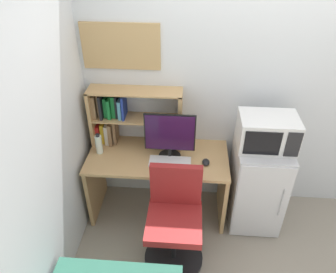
% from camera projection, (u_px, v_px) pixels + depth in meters
% --- Properties ---
extents(wall_back, '(6.40, 0.04, 2.60)m').
position_uv_depth(wall_back, '(302.00, 90.00, 2.90)').
color(wall_back, silver).
rests_on(wall_back, ground_plane).
extents(desk, '(1.33, 0.61, 0.72)m').
position_uv_depth(desk, '(158.00, 173.00, 3.16)').
color(desk, tan).
rests_on(desk, ground_plane).
extents(hutch_bookshelf, '(0.87, 0.23, 0.58)m').
position_uv_depth(hutch_bookshelf, '(122.00, 115.00, 3.05)').
color(hutch_bookshelf, tan).
rests_on(hutch_bookshelf, desk).
extents(monitor, '(0.46, 0.21, 0.46)m').
position_uv_depth(monitor, '(170.00, 135.00, 2.89)').
color(monitor, black).
rests_on(monitor, desk).
extents(keyboard, '(0.38, 0.15, 0.02)m').
position_uv_depth(keyboard, '(170.00, 162.00, 2.95)').
color(keyboard, silver).
rests_on(keyboard, desk).
extents(computer_mouse, '(0.07, 0.10, 0.04)m').
position_uv_depth(computer_mouse, '(206.00, 162.00, 2.93)').
color(computer_mouse, black).
rests_on(computer_mouse, desk).
extents(water_bottle, '(0.06, 0.06, 0.21)m').
position_uv_depth(water_bottle, '(99.00, 144.00, 3.03)').
color(water_bottle, silver).
rests_on(water_bottle, desk).
extents(mini_fridge, '(0.48, 0.57, 0.90)m').
position_uv_depth(mini_fridge, '(257.00, 184.00, 3.12)').
color(mini_fridge, silver).
rests_on(mini_fridge, ground_plane).
extents(microwave, '(0.50, 0.36, 0.29)m').
position_uv_depth(microwave, '(267.00, 132.00, 2.78)').
color(microwave, silver).
rests_on(microwave, mini_fridge).
extents(desk_chair, '(0.53, 0.53, 0.93)m').
position_uv_depth(desk_chair, '(174.00, 224.00, 2.76)').
color(desk_chair, black).
rests_on(desk_chair, ground_plane).
extents(wall_corkboard, '(0.69, 0.02, 0.40)m').
position_uv_depth(wall_corkboard, '(121.00, 46.00, 2.77)').
color(wall_corkboard, tan).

